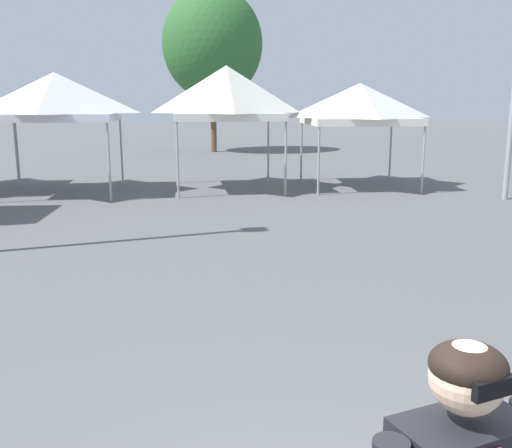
# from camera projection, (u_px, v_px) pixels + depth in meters

# --- Properties ---
(canopy_tent_behind_right) EXTENTS (3.16, 3.16, 3.22)m
(canopy_tent_behind_right) POSITION_uv_depth(u_px,v_px,m) (55.00, 97.00, 15.44)
(canopy_tent_behind_right) COLOR #9E9EA3
(canopy_tent_behind_right) RESTS_ON ground
(canopy_tent_left_of_center) EXTENTS (3.05, 3.05, 3.44)m
(canopy_tent_left_of_center) POSITION_uv_depth(u_px,v_px,m) (227.00, 93.00, 16.16)
(canopy_tent_left_of_center) COLOR #9E9EA3
(canopy_tent_left_of_center) RESTS_ON ground
(canopy_tent_far_left) EXTENTS (3.10, 3.10, 2.98)m
(canopy_tent_far_left) POSITION_uv_depth(u_px,v_px,m) (360.00, 104.00, 16.67)
(canopy_tent_far_left) COLOR #9E9EA3
(canopy_tent_far_left) RESTS_ON ground
(tree_behind_tents_left) EXTENTS (4.79, 4.79, 7.77)m
(tree_behind_tents_left) POSITION_uv_depth(u_px,v_px,m) (212.00, 44.00, 27.77)
(tree_behind_tents_left) COLOR brown
(tree_behind_tents_left) RESTS_ON ground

